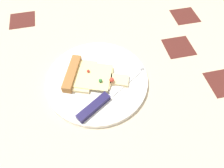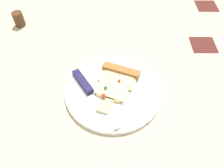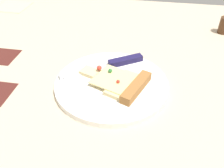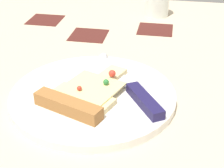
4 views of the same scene
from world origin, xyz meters
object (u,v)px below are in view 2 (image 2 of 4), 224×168
pepper_shaker (19,19)px  plate (113,91)px  pizza_slice (116,81)px  knife (90,92)px

pepper_shaker → plate: bearing=137.6°
pizza_slice → knife: bearing=47.8°
knife → pepper_shaker: (30.26, -35.33, 0.77)cm
pizza_slice → knife: 8.65cm
plate → knife: (6.81, 1.49, 1.33)cm
plate → pepper_shaker: pepper_shaker is taller
knife → pepper_shaker: bearing=-82.2°
knife → plate: bearing=159.6°
plate → knife: size_ratio=1.36×
plate → knife: 7.10cm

